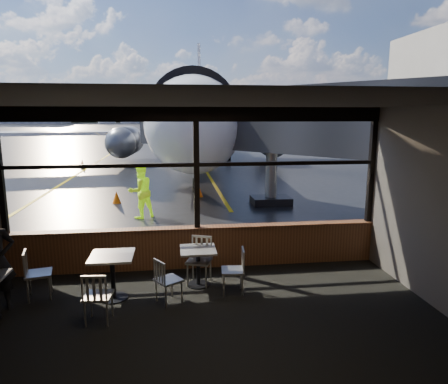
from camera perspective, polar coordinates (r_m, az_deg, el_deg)
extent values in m
plane|color=black|center=(128.48, -7.20, 9.25)|extent=(520.00, 520.00, 0.00)
cube|color=black|center=(6.38, -1.96, -20.40)|extent=(8.00, 6.00, 0.01)
cube|color=#38332D|center=(5.46, -2.20, 12.73)|extent=(8.00, 6.00, 0.04)
cube|color=#504840|center=(2.94, 3.74, -21.43)|extent=(8.00, 0.04, 3.50)
cube|color=#5B311B|center=(8.92, -3.81, -7.95)|extent=(8.00, 0.28, 0.90)
cube|color=black|center=(8.45, -4.06, 11.01)|extent=(8.00, 0.18, 0.30)
cube|color=black|center=(9.19, -29.40, 2.43)|extent=(0.12, 0.12, 2.60)
cube|color=black|center=(8.52, -3.95, 3.26)|extent=(0.12, 0.12, 2.60)
cube|color=black|center=(9.60, 20.34, 3.46)|extent=(0.12, 0.12, 2.60)
cube|color=black|center=(8.51, -3.96, 3.92)|extent=(8.00, 0.10, 0.08)
imported|color=#BFF219|center=(13.36, -11.84, 0.12)|extent=(1.09, 1.04, 1.78)
cone|color=#F45807|center=(16.63, -3.69, 0.23)|extent=(0.39, 0.39, 0.54)
cone|color=orange|center=(27.43, -19.58, 3.80)|extent=(0.39, 0.39, 0.54)
cylinder|color=silver|center=(192.71, -16.40, 10.28)|extent=(8.00, 8.00, 6.00)
cylinder|color=silver|center=(191.43, -13.40, 10.43)|extent=(8.00, 8.00, 6.00)
cylinder|color=silver|center=(190.67, -10.36, 10.54)|extent=(8.00, 8.00, 6.00)
cube|color=black|center=(218.45, -7.34, 11.43)|extent=(360.00, 3.00, 12.00)
cone|color=#FF5B08|center=(15.94, -15.11, -0.73)|extent=(0.33, 0.33, 0.46)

